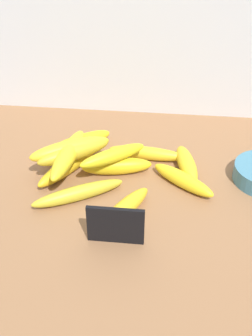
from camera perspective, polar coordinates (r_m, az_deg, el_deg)
name	(u,v)px	position (r cm, az deg, el deg)	size (l,w,h in cm)	color
counter_top	(143,197)	(93.77, 2.35, -4.06)	(110.00, 76.00, 3.00)	#8B603F
back_wall	(157,0)	(114.17, 4.36, 22.23)	(130.00, 2.00, 70.00)	silver
chalkboard_sign	(116,226)	(78.84, -1.46, -8.12)	(11.00, 1.80, 8.40)	black
banana_0	(149,153)	(102.62, 3.16, 2.06)	(19.46, 3.32, 3.32)	yellow
banana_1	(69,165)	(98.81, -7.95, 0.41)	(20.28, 3.78, 3.78)	gold
banana_2	(183,180)	(94.26, 7.92, -1.64)	(16.55, 3.55, 3.55)	yellow
banana_3	(187,164)	(99.06, 8.42, 0.53)	(15.05, 3.96, 3.96)	yellow
banana_4	(117,166)	(97.30, -1.28, 0.27)	(16.61, 4.06, 4.06)	yellow
banana_5	(78,193)	(90.39, -6.63, -3.47)	(20.93, 3.36, 3.36)	gold
banana_6	(76,144)	(105.73, -6.89, 3.28)	(20.19, 4.36, 4.36)	yellow
banana_7	(124,209)	(85.57, -0.33, -5.74)	(16.81, 3.59, 3.59)	gold
banana_8	(70,149)	(97.11, -7.75, 2.64)	(19.48, 4.38, 4.38)	yellow
banana_9	(68,154)	(95.55, -8.03, 1.92)	(20.59, 4.13, 4.13)	yellow
banana_10	(113,155)	(94.42, -1.86, 1.76)	(16.79, 3.34, 3.34)	yellow
banana_11	(74,152)	(96.31, -7.27, 2.16)	(17.99, 3.76, 3.76)	gold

